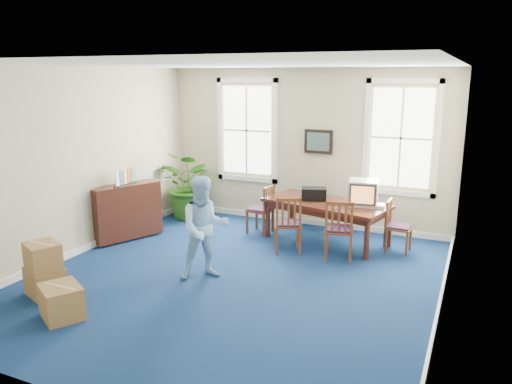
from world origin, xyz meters
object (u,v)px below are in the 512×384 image
at_px(crt_tv, 363,193).
at_px(credenza, 127,213).
at_px(conference_table, 325,222).
at_px(cardboard_boxes, 60,268).
at_px(potted_plant, 191,185).
at_px(man, 205,228).
at_px(chair_near_left, 288,223).

bearing_deg(crt_tv, credenza, -169.26).
relative_size(conference_table, credenza, 1.73).
height_order(crt_tv, credenza, crt_tv).
bearing_deg(credenza, cardboard_boxes, -49.66).
distance_m(crt_tv, credenza, 4.42).
bearing_deg(credenza, potted_plant, 100.88).
xyz_separation_m(conference_table, man, (-1.19, -2.41, 0.41)).
xyz_separation_m(crt_tv, credenza, (-4.14, -1.46, -0.48)).
bearing_deg(conference_table, crt_tv, 17.58).
bearing_deg(man, potted_plant, 85.19).
bearing_deg(potted_plant, cardboard_boxes, -84.95).
height_order(credenza, cardboard_boxes, credenza).
relative_size(chair_near_left, man, 0.64).
relative_size(crt_tv, credenza, 0.42).
xyz_separation_m(credenza, potted_plant, (0.37, 1.71, 0.23)).
height_order(man, credenza, man).
relative_size(crt_tv, cardboard_boxes, 0.39).
bearing_deg(credenza, chair_near_left, 35.17).
xyz_separation_m(chair_near_left, credenza, (-3.01, -0.64, 0.00)).
height_order(conference_table, crt_tv, crt_tv).
bearing_deg(conference_table, potted_plant, -172.46).
bearing_deg(potted_plant, conference_table, -5.64).
distance_m(conference_table, credenza, 3.75).
distance_m(credenza, cardboard_boxes, 2.51).
bearing_deg(chair_near_left, credenza, -12.43).
bearing_deg(crt_tv, conference_table, 175.71).
relative_size(conference_table, potted_plant, 1.52).
distance_m(chair_near_left, cardboard_boxes, 3.79).
distance_m(conference_table, man, 2.72).
height_order(conference_table, potted_plant, potted_plant).
bearing_deg(conference_table, man, -103.09).
xyz_separation_m(conference_table, crt_tv, (0.67, 0.05, 0.61)).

